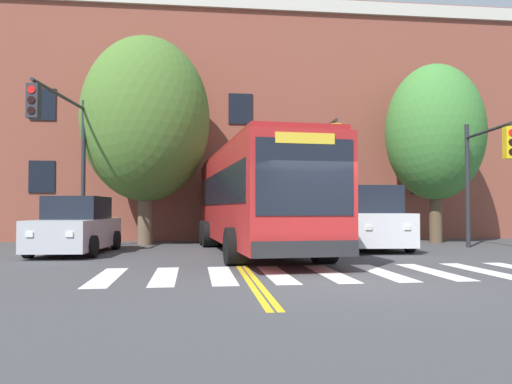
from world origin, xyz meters
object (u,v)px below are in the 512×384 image
traffic_light_far_corner (65,139)px  traffic_light_overhead (320,160)px  street_tree_curbside_large (435,133)px  street_tree_curbside_small (146,119)px  city_bus (254,197)px  traffic_light_near_corner (485,162)px  car_white_far_lane (365,219)px  car_silver_near_lane (77,227)px

traffic_light_far_corner → traffic_light_overhead: (8.92, 0.76, -0.55)m
street_tree_curbside_large → street_tree_curbside_small: street_tree_curbside_small is taller
city_bus → street_tree_curbside_large: 9.46m
traffic_light_near_corner → street_tree_curbside_large: (0.18, 4.03, 1.64)m
car_white_far_lane → car_silver_near_lane: bearing=-175.9°
car_white_far_lane → traffic_light_far_corner: traffic_light_far_corner is taller
car_white_far_lane → street_tree_curbside_small: street_tree_curbside_small is taller
city_bus → car_white_far_lane: bearing=13.8°
city_bus → traffic_light_near_corner: traffic_light_near_corner is taller
traffic_light_near_corner → traffic_light_overhead: traffic_light_overhead is taller
car_silver_near_lane → traffic_light_far_corner: traffic_light_far_corner is taller
car_silver_near_lane → traffic_light_overhead: bearing=8.7°
traffic_light_near_corner → car_white_far_lane: bearing=161.6°
city_bus → street_tree_curbside_small: street_tree_curbside_small is taller
car_white_far_lane → traffic_light_overhead: bearing=159.2°
traffic_light_overhead → street_tree_curbside_large: size_ratio=0.62×
city_bus → car_white_far_lane: (4.15, 1.02, -0.77)m
car_silver_near_lane → city_bus: bearing=-3.1°
city_bus → traffic_light_overhead: bearing=31.4°
traffic_light_overhead → car_white_far_lane: bearing=-20.8°
car_white_far_lane → street_tree_curbside_large: (4.03, 2.75, 3.63)m
car_silver_near_lane → traffic_light_near_corner: traffic_light_near_corner is taller
traffic_light_near_corner → street_tree_curbside_small: street_tree_curbside_small is taller
car_white_far_lane → traffic_light_far_corner: (-10.44, -0.19, 2.72)m
traffic_light_near_corner → traffic_light_overhead: (-5.38, 1.87, 0.19)m
street_tree_curbside_large → street_tree_curbside_small: size_ratio=0.91×
traffic_light_overhead → traffic_light_far_corner: bearing=-175.1°
car_white_far_lane → street_tree_curbside_small: bearing=160.4°
traffic_light_far_corner → street_tree_curbside_small: 4.06m
car_silver_near_lane → street_tree_curbside_large: (13.93, 3.46, 3.85)m
street_tree_curbside_small → traffic_light_far_corner: bearing=-127.5°
traffic_light_overhead → street_tree_curbside_small: 7.19m
traffic_light_far_corner → street_tree_curbside_small: bearing=52.5°
city_bus → traffic_light_near_corner: bearing=-1.9°
car_white_far_lane → traffic_light_far_corner: 10.79m
car_white_far_lane → traffic_light_near_corner: bearing=-18.4°
car_white_far_lane → traffic_light_overhead: 2.72m
city_bus → street_tree_curbside_large: bearing=24.7°
city_bus → street_tree_curbside_large: street_tree_curbside_large is taller
city_bus → car_white_far_lane: 4.35m
traffic_light_far_corner → car_silver_near_lane: bearing=-43.8°
traffic_light_far_corner → traffic_light_overhead: size_ratio=1.15×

